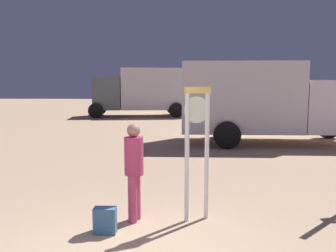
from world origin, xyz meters
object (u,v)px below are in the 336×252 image
object	(u,v)px
box_truck_far	(148,90)
backpack	(105,221)
standing_clock	(197,139)
person_near_clock	(134,167)
box_truck_near	(260,100)

from	to	relation	value
box_truck_far	backpack	bearing A→B (deg)	-87.07
standing_clock	person_near_clock	distance (m)	1.08
backpack	box_truck_far	world-z (taller)	box_truck_far
box_truck_near	backpack	bearing A→B (deg)	-116.86
standing_clock	backpack	bearing A→B (deg)	-157.33
person_near_clock	backpack	bearing A→B (deg)	-127.62
person_near_clock	box_truck_near	world-z (taller)	box_truck_near
box_truck_near	box_truck_far	size ratio (longest dim) A/B	0.89
standing_clock	box_truck_near	xyz separation A→B (m)	(2.58, 7.21, 0.25)
box_truck_near	standing_clock	bearing A→B (deg)	-109.70
box_truck_far	box_truck_near	bearing A→B (deg)	-63.51
backpack	box_truck_near	size ratio (longest dim) A/B	0.06
standing_clock	backpack	size ratio (longest dim) A/B	5.50
box_truck_near	box_truck_far	bearing A→B (deg)	116.49
person_near_clock	backpack	xyz separation A→B (m)	(-0.37, -0.48, -0.68)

